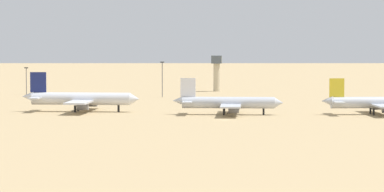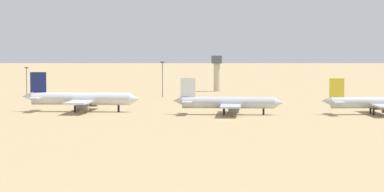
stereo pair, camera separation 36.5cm
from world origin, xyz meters
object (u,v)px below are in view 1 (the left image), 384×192
parked_jet_yellow_3 (375,103)px  parked_jet_navy_1 (80,99)px  light_pole_west (26,79)px  control_tower (217,70)px  light_pole_mid (162,77)px  parked_jet_white_2 (227,103)px

parked_jet_yellow_3 → parked_jet_navy_1: bearing=169.9°
light_pole_west → parked_jet_navy_1: bearing=-65.8°
control_tower → light_pole_west: bearing=-158.7°
parked_jet_yellow_3 → control_tower: control_tower is taller
parked_jet_yellow_3 → control_tower: (-64.03, 141.17, 6.65)m
parked_jet_yellow_3 → control_tower: size_ratio=2.17×
parked_jet_navy_1 → light_pole_mid: bearing=77.2°
parked_jet_white_2 → light_pole_west: bearing=131.1°
control_tower → parked_jet_navy_1: bearing=-107.4°
parked_jet_white_2 → parked_jet_yellow_3: bearing=4.4°
parked_jet_white_2 → control_tower: bearing=93.7°
parked_jet_navy_1 → parked_jet_white_2: size_ratio=1.12×
parked_jet_navy_1 → control_tower: (42.90, 136.51, 6.12)m
light_pole_west → parked_jet_yellow_3: bearing=-34.9°
light_pole_mid → light_pole_west: bearing=168.2°
parked_jet_navy_1 → light_pole_mid: light_pole_mid is taller
parked_jet_white_2 → light_pole_west: 150.10m
parked_jet_white_2 → light_pole_mid: bearing=108.2°
parked_jet_yellow_3 → light_pole_west: 186.32m
parked_jet_navy_1 → parked_jet_yellow_3: parked_jet_navy_1 is taller
control_tower → light_pole_mid: (-22.17, -48.36, -1.57)m
parked_jet_yellow_3 → light_pole_west: size_ratio=3.01×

